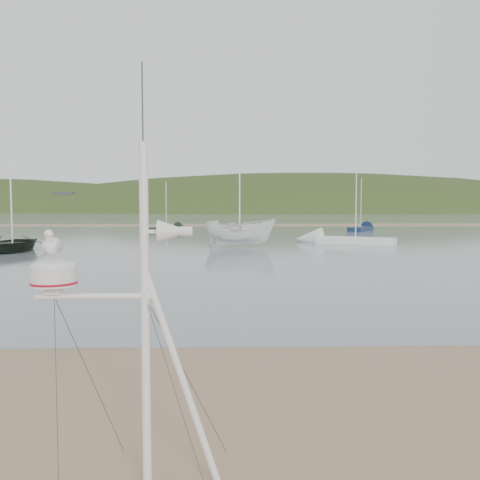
{
  "coord_description": "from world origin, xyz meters",
  "views": [
    {
      "loc": [
        1.83,
        -6.97,
        3.15
      ],
      "look_at": [
        2.05,
        1.0,
        2.59
      ],
      "focal_mm": 38.0,
      "sensor_mm": 36.0,
      "label": 1
    }
  ],
  "objects_px": {
    "mast_rig": "(140,397)",
    "boat_white": "(240,210)",
    "sailboat_dark_mid": "(175,228)",
    "sailboat_white_near": "(328,239)",
    "sailboat_blue_far": "(365,228)",
    "boat_dark": "(11,212)"
  },
  "relations": [
    {
      "from": "boat_dark",
      "to": "sailboat_dark_mid",
      "type": "distance_m",
      "value": 28.13
    },
    {
      "from": "mast_rig",
      "to": "boat_white",
      "type": "bearing_deg",
      "value": 86.57
    },
    {
      "from": "boat_dark",
      "to": "boat_white",
      "type": "relative_size",
      "value": 0.98
    },
    {
      "from": "sailboat_dark_mid",
      "to": "sailboat_white_near",
      "type": "bearing_deg",
      "value": -53.78
    },
    {
      "from": "mast_rig",
      "to": "boat_dark",
      "type": "xyz_separation_m",
      "value": [
        -13.27,
        28.71,
        1.56
      ]
    },
    {
      "from": "boat_dark",
      "to": "sailboat_blue_far",
      "type": "height_order",
      "value": "sailboat_blue_far"
    },
    {
      "from": "mast_rig",
      "to": "sailboat_white_near",
      "type": "height_order",
      "value": "sailboat_white_near"
    },
    {
      "from": "mast_rig",
      "to": "boat_dark",
      "type": "distance_m",
      "value": 31.67
    },
    {
      "from": "sailboat_white_near",
      "to": "boat_dark",
      "type": "bearing_deg",
      "value": -162.5
    },
    {
      "from": "sailboat_blue_far",
      "to": "sailboat_white_near",
      "type": "distance_m",
      "value": 21.77
    },
    {
      "from": "boat_dark",
      "to": "sailboat_blue_far",
      "type": "relative_size",
      "value": 0.78
    },
    {
      "from": "boat_white",
      "to": "sailboat_blue_far",
      "type": "bearing_deg",
      "value": -17.31
    },
    {
      "from": "sailboat_blue_far",
      "to": "sailboat_dark_mid",
      "type": "bearing_deg",
      "value": -179.37
    },
    {
      "from": "boat_white",
      "to": "sailboat_white_near",
      "type": "relative_size",
      "value": 0.67
    },
    {
      "from": "boat_white",
      "to": "sailboat_dark_mid",
      "type": "relative_size",
      "value": 0.85
    },
    {
      "from": "mast_rig",
      "to": "sailboat_white_near",
      "type": "bearing_deg",
      "value": 75.54
    },
    {
      "from": "mast_rig",
      "to": "boat_white",
      "type": "relative_size",
      "value": 0.86
    },
    {
      "from": "sailboat_white_near",
      "to": "sailboat_dark_mid",
      "type": "height_order",
      "value": "sailboat_white_near"
    },
    {
      "from": "boat_white",
      "to": "sailboat_dark_mid",
      "type": "distance_m",
      "value": 24.6
    },
    {
      "from": "sailboat_blue_far",
      "to": "sailboat_dark_mid",
      "type": "distance_m",
      "value": 23.05
    },
    {
      "from": "sailboat_blue_far",
      "to": "mast_rig",
      "type": "bearing_deg",
      "value": -107.7
    },
    {
      "from": "boat_dark",
      "to": "sailboat_white_near",
      "type": "relative_size",
      "value": 0.66
    }
  ]
}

